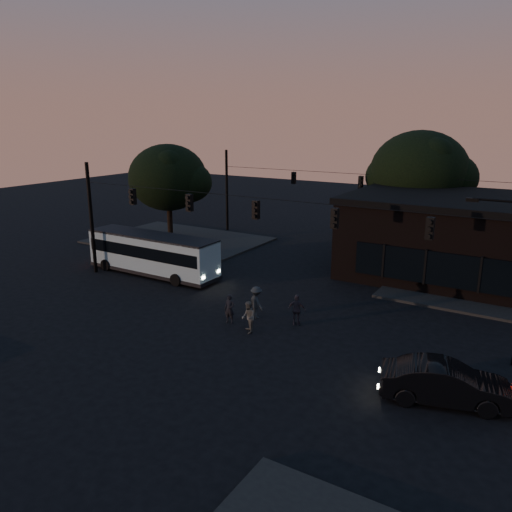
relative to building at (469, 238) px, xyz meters
The scene contains 14 objects.
ground 18.53m from the building, 119.40° to the right, with size 120.00×120.00×0.00m, color black.
sidewalk_far_right 4.45m from the building, 33.35° to the right, with size 14.00×10.00×0.15m, color black.
sidewalk_far_left 23.23m from the building, behind, with size 14.00×10.00×0.15m, color black.
building is the anchor object (origin of this frame).
tree_behind 8.57m from the building, 129.68° to the left, with size 7.60×7.60×9.43m.
tree_left 23.37m from the building, behind, with size 6.40×6.40×8.30m.
signal_rig_near 15.08m from the building, 126.93° to the right, with size 26.24×0.30×7.50m.
signal_rig_far 9.97m from the building, 155.90° to the left, with size 26.24×0.30×7.50m.
bus 20.96m from the building, 150.55° to the right, with size 9.87×2.46×2.77m.
car 16.81m from the building, 82.94° to the right, with size 1.65×4.72×1.56m, color black.
pedestrian_a 17.22m from the building, 121.82° to the right, with size 0.56×0.37×1.55m, color black.
pedestrian_b 16.95m from the building, 116.67° to the right, with size 0.78×0.61×1.61m, color #53534C.
pedestrian_c 14.38m from the building, 114.66° to the right, with size 0.96×0.40×1.63m, color #2C2831.
pedestrian_d 15.65m from the building, 121.93° to the right, with size 1.11×0.64×1.73m, color #212629.
Camera 1 is at (13.68, -18.35, 10.19)m, focal length 35.00 mm.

